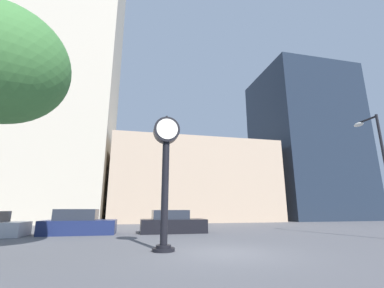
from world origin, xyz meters
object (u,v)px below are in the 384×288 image
(car_navy, at_px, (79,224))
(bare_tree, at_px, (0,65))
(street_lamp_right, at_px, (377,155))
(car_black, at_px, (172,223))
(street_clock, at_px, (166,162))

(car_navy, relative_size, bare_tree, 0.52)
(street_lamp_right, relative_size, bare_tree, 0.80)
(car_black, relative_size, street_lamp_right, 0.62)
(street_clock, bearing_deg, car_black, 78.97)
(car_navy, bearing_deg, street_lamp_right, -19.70)
(car_navy, distance_m, car_black, 5.66)
(car_navy, height_order, street_lamp_right, street_lamp_right)
(street_lamp_right, xyz_separation_m, bare_tree, (-17.61, -2.23, 1.84))
(street_clock, distance_m, bare_tree, 6.57)
(street_clock, relative_size, car_navy, 1.23)
(car_black, relative_size, bare_tree, 0.50)
(car_navy, bearing_deg, bare_tree, -99.72)
(car_black, distance_m, street_lamp_right, 12.52)
(street_clock, distance_m, car_black, 7.73)
(car_navy, xyz_separation_m, bare_tree, (-1.53, -8.24, 5.58))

